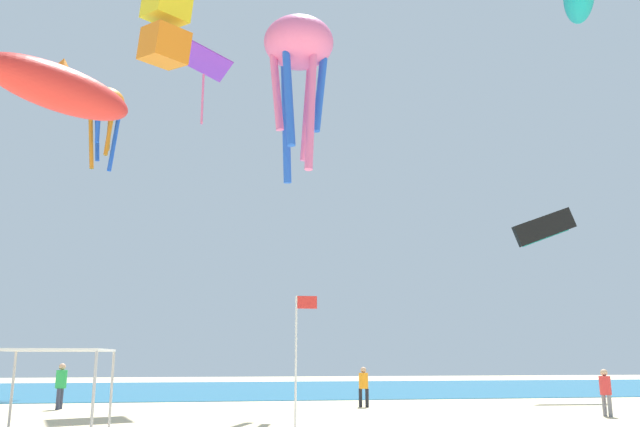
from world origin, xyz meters
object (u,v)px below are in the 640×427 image
Objects in this scene: person_leftmost at (605,389)px; kite_box_yellow at (166,25)px; kite_parafoil_black at (545,227)px; kite_diamond_purple at (204,64)px; person_near_tent at (364,383)px; person_central at (61,382)px; kite_octopus_orange at (105,105)px; banner_flag at (298,350)px; canopy_tent at (54,354)px; kite_inflatable_red at (61,88)px; kite_octopus_pink at (299,51)px.

person_leftmost is 21.75m from kite_box_yellow.
kite_diamond_purple reaches higher than kite_parafoil_black.
person_near_tent is 12.34m from person_central.
kite_octopus_orange reaches higher than kite_box_yellow.
kite_diamond_purple reaches higher than person_central.
kite_diamond_purple is (-3.34, 12.84, 14.37)m from banner_flag.
person_central is (-2.10, 10.58, -1.06)m from canopy_tent.
kite_octopus_orange reaches higher than banner_flag.
kite_diamond_purple is at bearing -4.45° from kite_parafoil_black.
kite_parafoil_black is at bearing 41.95° from banner_flag.
canopy_tent is 14.24m from person_near_tent.
kite_box_yellow is at bearing -128.20° from person_central.
person_near_tent is 16.53m from kite_inflatable_red.
kite_box_yellow is 0.49× the size of kite_octopus_pink.
kite_inflatable_red reaches higher than person_central.
person_near_tent is 0.31× the size of kite_octopus_orange.
banner_flag is 0.96× the size of kite_parafoil_black.
canopy_tent is 19.85m from kite_diamond_purple.
kite_octopus_pink reaches higher than kite_parafoil_black.
banner_flag is at bearing -137.12° from kite_octopus_orange.
person_leftmost is 20.80m from person_central.
kite_box_yellow is at bearing 50.18° from person_near_tent.
banner_flag reaches higher than person_leftmost.
person_central is 16.55m from kite_diamond_purple.
person_central is 24.74m from kite_parafoil_black.
kite_diamond_purple is 7.48m from kite_octopus_pink.
kite_octopus_orange is 10.66m from kite_diamond_purple.
kite_octopus_orange is at bearing 20.89° from kite_diamond_purple.
person_central is 0.52× the size of kite_box_yellow.
kite_inflatable_red is (1.37, -9.49, 8.66)m from person_central.
person_near_tent is 24.51m from kite_octopus_orange.
banner_flag is 19.56m from kite_diamond_purple.
kite_octopus_orange is (-3.37, 21.83, 15.35)m from canopy_tent.
kite_octopus_orange is at bearing -107.61° from kite_box_yellow.
kite_diamond_purple is at bearing 7.21° from person_near_tent.
kite_box_yellow is at bearing -155.03° from kite_inflatable_red.
kite_box_yellow is 8.42m from kite_inflatable_red.
kite_diamond_purple is 14.45m from kite_inflatable_red.
kite_parafoil_black is (14.91, 13.40, 6.58)m from banner_flag.
person_leftmost is at bearing -111.14° from kite_octopus_orange.
kite_box_yellow reaches higher than person_leftmost.
kite_diamond_purple is (-14.80, 9.01, 15.65)m from person_leftmost.
kite_parafoil_black is 1.13× the size of kite_box_yellow.
kite_box_yellow is 0.77× the size of kite_inflatable_red.
kite_diamond_purple is at bearing 104.58° from banner_flag.
person_near_tent is at bearing 13.69° from kite_parafoil_black.
kite_octopus_pink is at bearing -125.66° from kite_octopus_orange.
kite_octopus_pink is (0.79, 6.90, 12.45)m from banner_flag.
person_leftmost is at bearing 63.95° from kite_parafoil_black.
kite_diamond_purple reaches higher than kite_inflatable_red.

